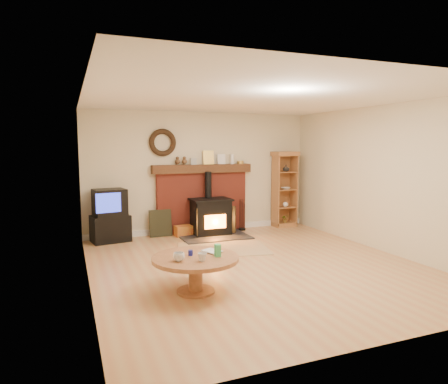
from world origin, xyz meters
name	(u,v)px	position (x,y,z in m)	size (l,w,h in m)	color
ground	(255,265)	(0.00, 0.00, 0.00)	(5.50, 5.50, 0.00)	#BA7D4D
room_shell	(253,156)	(-0.02, 0.09, 1.72)	(5.02, 5.52, 2.61)	beige
chimney_breast	(202,196)	(0.00, 2.67, 0.80)	(2.20, 0.22, 1.78)	#9B3627
wood_stove	(211,217)	(0.07, 2.28, 0.38)	(1.40, 1.00, 1.34)	black
area_rug	(223,249)	(-0.11, 1.12, 0.01)	(1.62, 1.11, 0.01)	olive
tv_unit	(110,217)	(-1.97, 2.47, 0.50)	(0.79, 0.61, 1.04)	black
curio_cabinet	(284,189)	(1.97, 2.55, 0.88)	(0.56, 0.41, 1.75)	#995C32
firelog_box	(183,231)	(-0.51, 2.40, 0.11)	(0.35, 0.22, 0.22)	gold
leaning_painting	(161,223)	(-0.96, 2.55, 0.28)	(0.47, 0.03, 0.56)	black
fire_tools	(242,224)	(0.88, 2.50, 0.13)	(0.16, 0.16, 0.70)	black
coffee_table	(195,263)	(-1.24, -0.79, 0.38)	(1.12, 1.12, 0.63)	brown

